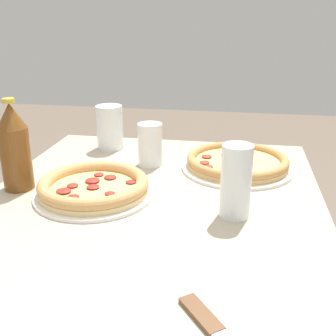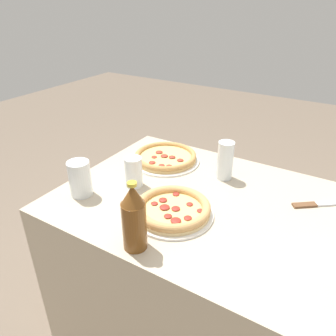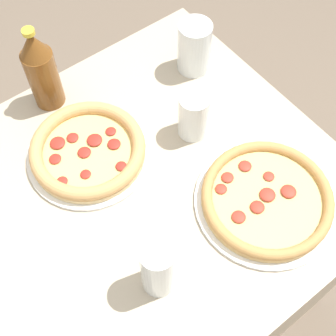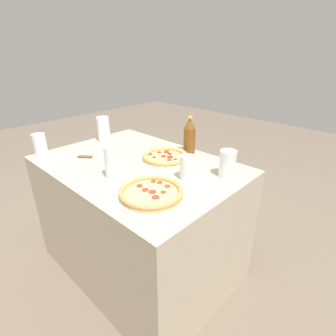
% 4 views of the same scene
% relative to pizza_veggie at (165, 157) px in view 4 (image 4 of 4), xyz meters
% --- Properties ---
extents(ground_plane, '(8.00, 8.00, 0.00)m').
position_rel_pizza_veggie_xyz_m(ground_plane, '(-0.08, -0.13, -0.72)').
color(ground_plane, '#6B5B4C').
extents(table, '(1.08, 0.76, 0.70)m').
position_rel_pizza_veggie_xyz_m(table, '(-0.08, -0.13, -0.37)').
color(table, '#B7A88E').
rests_on(table, ground_plane).
extents(pizza_veggie, '(0.27, 0.27, 0.04)m').
position_rel_pizza_veggie_xyz_m(pizza_veggie, '(0.00, 0.00, 0.00)').
color(pizza_veggie, white).
rests_on(pizza_veggie, table).
extents(pizza_margherita, '(0.29, 0.29, 0.04)m').
position_rel_pizza_veggie_xyz_m(pizza_margherita, '(0.23, -0.32, -0.00)').
color(pizza_margherita, white).
rests_on(pizza_margherita, table).
extents(glass_red_wine, '(0.08, 0.08, 0.13)m').
position_rel_pizza_veggie_xyz_m(glass_red_wine, '(0.34, 0.07, 0.04)').
color(glass_red_wine, white).
rests_on(glass_red_wine, table).
extents(glass_mango_juice, '(0.07, 0.07, 0.12)m').
position_rel_pizza_veggie_xyz_m(glass_mango_juice, '(0.22, -0.08, 0.03)').
color(glass_mango_juice, white).
rests_on(glass_mango_juice, table).
extents(glass_orange_juice, '(0.07, 0.07, 0.13)m').
position_rel_pizza_veggie_xyz_m(glass_orange_juice, '(-0.57, -0.43, 0.04)').
color(glass_orange_juice, white).
rests_on(glass_orange_juice, table).
extents(glass_cola, '(0.06, 0.06, 0.15)m').
position_rel_pizza_veggie_xyz_m(glass_cola, '(-0.05, -0.32, 0.05)').
color(glass_cola, white).
rests_on(glass_cola, table).
extents(glass_iced_tea, '(0.08, 0.08, 0.16)m').
position_rel_pizza_veggie_xyz_m(glass_iced_tea, '(-0.53, -0.04, 0.05)').
color(glass_iced_tea, white).
rests_on(glass_iced_tea, table).
extents(beer_bottle, '(0.07, 0.07, 0.21)m').
position_rel_pizza_veggie_xyz_m(beer_bottle, '(0.01, 0.19, 0.08)').
color(beer_bottle, brown).
rests_on(beer_bottle, table).
extents(knife, '(0.18, 0.14, 0.01)m').
position_rel_pizza_veggie_xyz_m(knife, '(-0.40, -0.31, -0.02)').
color(knife, brown).
rests_on(knife, table).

